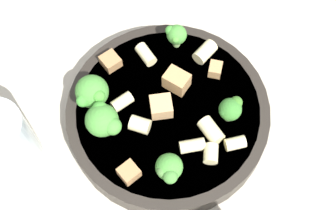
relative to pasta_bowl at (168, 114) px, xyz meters
The scene contains 21 objects.
ground_plane 0.02m from the pasta_bowl, ahead, with size 2.00×2.00×0.00m, color #BCB29E.
pasta_bowl is the anchor object (origin of this frame).
broccoli_floret_0 0.10m from the pasta_bowl, 71.56° to the left, with size 0.03×0.03×0.03m.
broccoli_floret_1 0.08m from the pasta_bowl, 20.14° to the right, with size 0.03×0.03×0.03m.
broccoli_floret_2 0.09m from the pasta_bowl, behind, with size 0.04×0.04×0.05m.
broccoli_floret_3 0.09m from the pasta_bowl, 162.37° to the left, with size 0.04×0.04×0.05m.
broccoli_floret_4 0.09m from the pasta_bowl, 101.76° to the right, with size 0.03×0.03×0.04m.
rigatoni_0 0.06m from the pasta_bowl, 161.62° to the left, with size 0.01×0.01×0.02m, color beige.
rigatoni_1 0.08m from the pasta_bowl, 98.70° to the left, with size 0.01×0.01×0.03m, color beige.
rigatoni_2 0.08m from the pasta_bowl, 63.56° to the right, with size 0.02×0.02×0.02m, color beige.
rigatoni_3 0.09m from the pasta_bowl, 45.71° to the left, with size 0.02×0.02×0.03m, color beige.
rigatoni_4 0.06m from the pasta_bowl, 73.59° to the right, with size 0.01×0.01×0.03m, color beige.
rigatoni_5 0.09m from the pasta_bowl, 43.96° to the right, with size 0.01×0.01×0.02m, color beige.
rigatoni_6 0.06m from the pasta_bowl, 45.53° to the right, with size 0.02×0.02×0.03m, color beige.
rigatoni_7 0.05m from the pasta_bowl, 155.12° to the right, with size 0.02×0.02×0.02m, color beige.
chicken_chunk_0 0.02m from the pasta_bowl, 162.76° to the right, with size 0.02×0.02×0.02m, color tan.
chicken_chunk_1 0.08m from the pasta_bowl, 28.47° to the left, with size 0.02×0.01×0.01m, color tan.
chicken_chunk_2 0.04m from the pasta_bowl, 59.48° to the left, with size 0.03×0.02×0.02m, color tan.
chicken_chunk_3 0.09m from the pasta_bowl, 130.26° to the right, with size 0.02×0.02×0.02m, color #A87A4C.
chicken_chunk_4 0.09m from the pasta_bowl, 126.55° to the left, with size 0.02×0.02×0.01m, color #A87A4C.
drinking_glass 0.19m from the pasta_bowl, behind, with size 0.07×0.07×0.09m.
Camera 1 is at (-0.05, -0.23, 0.52)m, focal length 50.00 mm.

